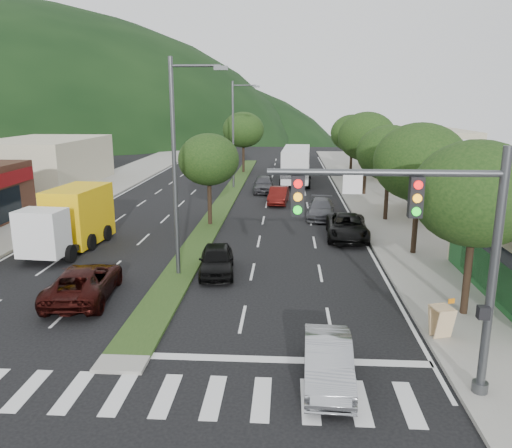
# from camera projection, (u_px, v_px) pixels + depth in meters

# --- Properties ---
(ground) EXTENTS (160.00, 160.00, 0.00)m
(ground) POSITION_uv_depth(u_px,v_px,m) (126.00, 358.00, 16.13)
(ground) COLOR black
(ground) RESTS_ON ground
(sidewalk_right) EXTENTS (5.00, 90.00, 0.15)m
(sidewalk_right) POSITION_uv_depth(u_px,v_px,m) (379.00, 206.00, 39.60)
(sidewalk_right) COLOR gray
(sidewalk_right) RESTS_ON ground
(sidewalk_left) EXTENTS (6.00, 90.00, 0.15)m
(sidewalk_left) POSITION_uv_depth(u_px,v_px,m) (67.00, 202.00, 41.14)
(sidewalk_left) COLOR gray
(sidewalk_left) RESTS_ON ground
(median) EXTENTS (1.60, 56.00, 0.12)m
(median) POSITION_uv_depth(u_px,v_px,m) (228.00, 197.00, 43.27)
(median) COLOR #213C16
(median) RESTS_ON ground
(crosswalk) EXTENTS (19.00, 2.20, 0.01)m
(crosswalk) POSITION_uv_depth(u_px,v_px,m) (104.00, 393.00, 14.19)
(crosswalk) COLOR silver
(crosswalk) RESTS_ON ground
(traffic_signal) EXTENTS (6.12, 0.40, 7.00)m
(traffic_signal) POSITION_uv_depth(u_px,v_px,m) (436.00, 237.00, 12.99)
(traffic_signal) COLOR #47494C
(traffic_signal) RESTS_ON ground
(gas_canopy) EXTENTS (12.20, 8.20, 5.25)m
(gas_canopy) POSITION_uv_depth(u_px,v_px,m) (484.00, 152.00, 35.22)
(gas_canopy) COLOR silver
(gas_canopy) RESTS_ON ground
(bldg_left_far) EXTENTS (9.00, 14.00, 4.60)m
(bldg_left_far) POSITION_uv_depth(u_px,v_px,m) (45.00, 162.00, 49.70)
(bldg_left_far) COLOR beige
(bldg_left_far) RESTS_ON ground
(bldg_right_far) EXTENTS (10.00, 16.00, 5.20)m
(bldg_right_far) POSITION_uv_depth(u_px,v_px,m) (413.00, 152.00, 57.00)
(bldg_right_far) COLOR beige
(bldg_right_far) RESTS_ON ground
(tree_r_a) EXTENTS (4.60, 4.60, 6.63)m
(tree_r_a) POSITION_uv_depth(u_px,v_px,m) (476.00, 194.00, 18.14)
(tree_r_a) COLOR black
(tree_r_a) RESTS_ON sidewalk_right
(tree_r_b) EXTENTS (4.80, 4.80, 6.94)m
(tree_r_b) POSITION_uv_depth(u_px,v_px,m) (420.00, 162.00, 25.85)
(tree_r_b) COLOR black
(tree_r_b) RESTS_ON sidewalk_right
(tree_r_c) EXTENTS (4.40, 4.40, 6.48)m
(tree_r_c) POSITION_uv_depth(u_px,v_px,m) (389.00, 153.00, 33.67)
(tree_r_c) COLOR black
(tree_r_c) RESTS_ON sidewalk_right
(tree_r_d) EXTENTS (5.00, 5.00, 7.17)m
(tree_r_d) POSITION_uv_depth(u_px,v_px,m) (367.00, 137.00, 43.27)
(tree_r_d) COLOR black
(tree_r_d) RESTS_ON sidewalk_right
(tree_r_e) EXTENTS (4.60, 4.60, 6.71)m
(tree_r_e) POSITION_uv_depth(u_px,v_px,m) (352.00, 133.00, 53.04)
(tree_r_e) COLOR black
(tree_r_e) RESTS_ON sidewalk_right
(tree_med_near) EXTENTS (4.00, 4.00, 6.02)m
(tree_med_near) POSITION_uv_depth(u_px,v_px,m) (209.00, 160.00, 32.54)
(tree_med_near) COLOR black
(tree_med_near) RESTS_ON median
(tree_med_far) EXTENTS (4.80, 4.80, 6.94)m
(tree_med_far) POSITION_uv_depth(u_px,v_px,m) (243.00, 130.00, 57.61)
(tree_med_far) COLOR black
(tree_med_far) RESTS_ON median
(streetlight_near) EXTENTS (2.60, 0.25, 10.00)m
(streetlight_near) POSITION_uv_depth(u_px,v_px,m) (179.00, 159.00, 22.55)
(streetlight_near) COLOR #47494C
(streetlight_near) RESTS_ON ground
(streetlight_mid) EXTENTS (2.60, 0.25, 10.00)m
(streetlight_mid) POSITION_uv_depth(u_px,v_px,m) (235.00, 130.00, 46.80)
(streetlight_mid) COLOR #47494C
(streetlight_mid) RESTS_ON ground
(sedan_silver) EXTENTS (1.51, 4.01, 1.31)m
(sedan_silver) POSITION_uv_depth(u_px,v_px,m) (328.00, 362.00, 14.62)
(sedan_silver) COLOR #9FA1A6
(sedan_silver) RESTS_ON ground
(suv_maroon) EXTENTS (2.90, 5.37, 1.43)m
(suv_maroon) POSITION_uv_depth(u_px,v_px,m) (84.00, 282.00, 20.90)
(suv_maroon) COLOR black
(suv_maroon) RESTS_ON ground
(car_queue_a) EXTENTS (2.06, 4.20, 1.38)m
(car_queue_a) POSITION_uv_depth(u_px,v_px,m) (217.00, 260.00, 23.97)
(car_queue_a) COLOR black
(car_queue_a) RESTS_ON ground
(car_queue_b) EXTENTS (2.29, 4.75, 1.33)m
(car_queue_b) POSITION_uv_depth(u_px,v_px,m) (321.00, 209.00, 35.64)
(car_queue_b) COLOR #4E4E53
(car_queue_b) RESTS_ON ground
(car_queue_c) EXTENTS (1.76, 4.23, 1.36)m
(car_queue_c) POSITION_uv_depth(u_px,v_px,m) (279.00, 195.00, 40.68)
(car_queue_c) COLOR #51100D
(car_queue_c) RESTS_ON ground
(car_queue_d) EXTENTS (2.64, 5.32, 1.45)m
(car_queue_d) POSITION_uv_depth(u_px,v_px,m) (347.00, 227.00, 30.19)
(car_queue_d) COLOR black
(car_queue_d) RESTS_ON ground
(car_queue_e) EXTENTS (1.91, 4.50, 1.52)m
(car_queue_e) POSITION_uv_depth(u_px,v_px,m) (263.00, 184.00, 45.89)
(car_queue_e) COLOR #424246
(car_queue_e) RESTS_ON ground
(box_truck) EXTENTS (3.11, 6.98, 3.35)m
(box_truck) POSITION_uv_depth(u_px,v_px,m) (72.00, 221.00, 28.07)
(box_truck) COLOR silver
(box_truck) RESTS_ON ground
(motorhome) EXTENTS (3.35, 9.47, 3.58)m
(motorhome) POSITION_uv_depth(u_px,v_px,m) (296.00, 164.00, 50.93)
(motorhome) COLOR silver
(motorhome) RESTS_ON ground
(a_frame_sign) EXTENTS (0.85, 0.92, 1.49)m
(a_frame_sign) POSITION_uv_depth(u_px,v_px,m) (442.00, 319.00, 17.14)
(a_frame_sign) COLOR #D4B181
(a_frame_sign) RESTS_ON sidewalk_right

